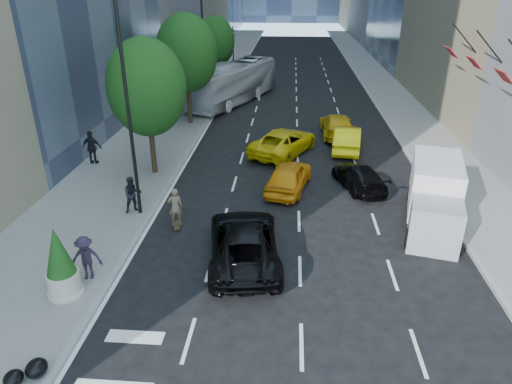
# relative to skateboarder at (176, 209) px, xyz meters

# --- Properties ---
(ground) EXTENTS (160.00, 160.00, 0.00)m
(ground) POSITION_rel_skateboarder_xyz_m (4.52, -3.00, -0.90)
(ground) COLOR black
(ground) RESTS_ON ground
(sidewalk_left) EXTENTS (6.00, 120.00, 0.15)m
(sidewalk_left) POSITION_rel_skateboarder_xyz_m (-4.48, 27.00, -0.82)
(sidewalk_left) COLOR slate
(sidewalk_left) RESTS_ON ground
(sidewalk_right) EXTENTS (4.00, 120.00, 0.15)m
(sidewalk_right) POSITION_rel_skateboarder_xyz_m (14.52, 27.00, -0.82)
(sidewalk_right) COLOR slate
(sidewalk_right) RESTS_ON ground
(lamp_near) EXTENTS (2.13, 0.22, 10.00)m
(lamp_near) POSITION_rel_skateboarder_xyz_m (-1.80, 1.00, 4.92)
(lamp_near) COLOR black
(lamp_near) RESTS_ON sidewalk_left
(lamp_far) EXTENTS (2.13, 0.22, 10.00)m
(lamp_far) POSITION_rel_skateboarder_xyz_m (-1.80, 19.00, 4.92)
(lamp_far) COLOR black
(lamp_far) RESTS_ON sidewalk_left
(tree_near) EXTENTS (4.20, 4.20, 7.46)m
(tree_near) POSITION_rel_skateboarder_xyz_m (-2.68, 6.00, 4.07)
(tree_near) COLOR black
(tree_near) RESTS_ON sidewalk_left
(tree_mid) EXTENTS (4.50, 4.50, 7.99)m
(tree_mid) POSITION_rel_skateboarder_xyz_m (-2.68, 16.00, 4.42)
(tree_mid) COLOR black
(tree_mid) RESTS_ON sidewalk_left
(tree_far) EXTENTS (3.90, 3.90, 6.92)m
(tree_far) POSITION_rel_skateboarder_xyz_m (-2.68, 29.00, 3.73)
(tree_far) COLOR black
(tree_far) RESTS_ON sidewalk_left
(traffic_signal) EXTENTS (2.48, 0.53, 5.20)m
(traffic_signal) POSITION_rel_skateboarder_xyz_m (-1.88, 37.00, 3.34)
(traffic_signal) COLOR black
(traffic_signal) RESTS_ON sidewalk_left
(facade_flags) EXTENTS (1.85, 13.30, 2.05)m
(facade_flags) POSITION_rel_skateboarder_xyz_m (15.16, 7.00, 5.29)
(facade_flags) COLOR black
(facade_flags) RESTS_ON ground
(skateboarder) EXTENTS (0.75, 0.59, 1.79)m
(skateboarder) POSITION_rel_skateboarder_xyz_m (0.00, 0.00, 0.00)
(skateboarder) COLOR brown
(skateboarder) RESTS_ON ground
(black_sedan_lincoln) EXTENTS (3.39, 6.08, 1.61)m
(black_sedan_lincoln) POSITION_rel_skateboarder_xyz_m (3.30, -2.36, -0.09)
(black_sedan_lincoln) COLOR black
(black_sedan_lincoln) RESTS_ON ground
(black_sedan_mercedes) EXTENTS (2.92, 4.67, 1.26)m
(black_sedan_mercedes) POSITION_rel_skateboarder_xyz_m (8.72, 5.00, -0.27)
(black_sedan_mercedes) COLOR black
(black_sedan_mercedes) RESTS_ON ground
(taxi_a) EXTENTS (2.76, 4.79, 1.53)m
(taxi_a) POSITION_rel_skateboarder_xyz_m (5.00, 4.48, -0.13)
(taxi_a) COLOR orange
(taxi_a) RESTS_ON ground
(taxi_b) EXTENTS (2.30, 4.94, 1.57)m
(taxi_b) POSITION_rel_skateboarder_xyz_m (8.72, 11.00, -0.11)
(taxi_b) COLOR yellow
(taxi_b) RESTS_ON ground
(taxi_c) EXTENTS (4.81, 6.30, 1.59)m
(taxi_c) POSITION_rel_skateboarder_xyz_m (4.60, 10.00, -0.10)
(taxi_c) COLOR #D4B90B
(taxi_c) RESTS_ON ground
(taxi_d) EXTENTS (2.25, 5.33, 1.53)m
(taxi_d) POSITION_rel_skateboarder_xyz_m (8.33, 14.01, -0.13)
(taxi_d) COLOR gold
(taxi_d) RESTS_ON ground
(city_bus) EXTENTS (7.33, 12.86, 3.52)m
(city_bus) POSITION_rel_skateboarder_xyz_m (-0.28, 23.19, 0.86)
(city_bus) COLOR silver
(city_bus) RESTS_ON ground
(box_truck) EXTENTS (3.42, 6.16, 2.79)m
(box_truck) POSITION_rel_skateboarder_xyz_m (11.53, 1.26, 0.52)
(box_truck) COLOR silver
(box_truck) RESTS_ON ground
(pedestrian_a) EXTENTS (1.09, 1.03, 1.78)m
(pedestrian_a) POSITION_rel_skateboarder_xyz_m (-2.28, 1.07, 0.14)
(pedestrian_a) COLOR black
(pedestrian_a) RESTS_ON sidewalk_left
(pedestrian_b) EXTENTS (1.21, 0.55, 2.02)m
(pedestrian_b) POSITION_rel_skateboarder_xyz_m (-6.68, 7.03, 0.26)
(pedestrian_b) COLOR black
(pedestrian_b) RESTS_ON sidewalk_left
(pedestrian_c) EXTENTS (1.23, 0.85, 1.74)m
(pedestrian_c) POSITION_rel_skateboarder_xyz_m (-2.28, -4.26, 0.12)
(pedestrian_c) COLOR #271E2E
(pedestrian_c) RESTS_ON sidewalk_left
(planter_shrub) EXTENTS (1.10, 1.10, 2.64)m
(planter_shrub) POSITION_rel_skateboarder_xyz_m (-2.71, -5.22, 0.51)
(planter_shrub) COLOR beige
(planter_shrub) RESTS_ON sidewalk_left
(garbage_bags) EXTENTS (1.01, 0.98, 0.50)m
(garbage_bags) POSITION_rel_skateboarder_xyz_m (-2.03, -8.96, -0.51)
(garbage_bags) COLOR black
(garbage_bags) RESTS_ON sidewalk_left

